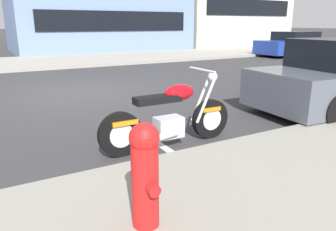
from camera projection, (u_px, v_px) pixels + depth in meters
The scene contains 6 objects.
ground_plane at pixel (81, 93), 8.47m from camera, with size 260.00×260.00×0.00m, color #333335.
sidewalk_far_curb at pixel (239, 51), 20.34m from camera, with size 120.00×5.00×0.14m, color gray.
parking_stall_stripe at pixel (157, 143), 4.87m from camera, with size 0.12×2.20×0.01m, color silver.
parked_motorcycle at pixel (170, 118), 4.66m from camera, with size 2.11×0.62×1.11m.
car_opposite_curb at pixel (294, 44), 18.02m from camera, with size 4.34×1.95×1.34m.
fire_hydrant at pixel (145, 173), 2.54m from camera, with size 0.24×0.36×0.88m.
Camera 1 is at (-2.12, -8.35, 1.74)m, focal length 34.42 mm.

